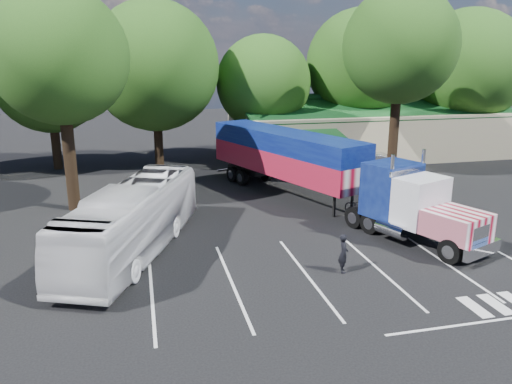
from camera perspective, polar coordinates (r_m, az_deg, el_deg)
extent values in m
plane|color=black|center=(26.61, 1.64, -4.18)|extent=(120.00, 120.00, 0.00)
cube|color=#C1AA8F|center=(47.43, 12.55, 6.71)|extent=(24.00, 11.00, 4.00)
cube|color=#15491F|center=(44.99, 14.07, 9.37)|extent=(24.20, 6.25, 2.10)
cube|color=#15491F|center=(49.28, 11.51, 10.02)|extent=(24.20, 6.25, 2.10)
cube|color=#C1AA8F|center=(39.31, 5.51, 4.35)|extent=(5.00, 2.50, 2.80)
cube|color=#15491F|center=(37.84, 6.20, 6.21)|extent=(5.40, 3.19, 0.80)
cylinder|color=black|center=(43.06, -21.89, 5.09)|extent=(0.70, 0.70, 4.00)
sphere|color=#1E4C15|center=(42.53, -22.60, 11.92)|extent=(8.40, 8.40, 8.40)
cylinder|color=black|center=(40.99, -11.08, 5.66)|extent=(0.70, 0.70, 4.30)
sphere|color=#1E4C15|center=(40.43, -11.52, 13.92)|extent=(10.00, 10.00, 10.00)
cylinder|color=black|center=(43.59, 0.82, 6.06)|extent=(0.70, 0.70, 3.60)
sphere|color=#1E4C15|center=(43.06, 0.85, 12.37)|extent=(8.00, 8.00, 8.00)
cylinder|color=black|center=(46.97, 11.46, 6.99)|extent=(0.70, 0.70, 4.50)
sphere|color=#1E4C15|center=(46.49, 11.86, 14.14)|extent=(9.60, 9.60, 9.60)
cylinder|color=black|center=(50.99, 22.36, 6.45)|extent=(0.70, 0.70, 3.90)
sphere|color=#1E4C15|center=(50.52, 23.05, 13.01)|extent=(10.40, 10.40, 10.40)
cylinder|color=black|center=(31.04, -20.48, 3.45)|extent=(0.70, 0.70, 6.00)
sphere|color=#1E4C15|center=(30.46, -21.55, 14.27)|extent=(7.60, 7.60, 7.60)
cylinder|color=black|center=(37.76, 15.44, 6.26)|extent=(0.70, 0.70, 6.50)
sphere|color=#1E4C15|center=(37.33, 16.15, 15.76)|extent=(8.00, 8.00, 8.00)
cube|color=black|center=(26.06, 17.34, -3.57)|extent=(3.58, 6.97, 0.25)
cube|color=white|center=(24.14, 24.46, -6.07)|extent=(2.45, 1.18, 0.56)
cube|color=white|center=(24.03, 24.21, -4.58)|extent=(1.18, 0.56, 0.91)
cube|color=white|center=(24.53, 21.95, -3.43)|extent=(3.07, 3.13, 1.17)
cube|color=silver|center=(25.44, 18.30, -0.99)|extent=(2.96, 2.45, 2.33)
cube|color=black|center=(24.94, 19.60, -0.22)|extent=(2.20, 0.94, 1.01)
cube|color=white|center=(25.62, 17.01, 2.29)|extent=(2.49, 1.07, 0.25)
cube|color=#0B1752|center=(26.46, 15.20, 0.34)|extent=(3.11, 2.83, 2.74)
cylinder|color=white|center=(24.94, 15.12, 0.28)|extent=(0.24, 0.24, 3.45)
cylinder|color=white|center=(26.73, 18.35, 1.03)|extent=(0.24, 0.24, 3.45)
cylinder|color=white|center=(25.09, 15.23, -4.13)|extent=(1.22, 1.76, 0.67)
cylinder|color=white|center=(27.17, 18.96, -2.93)|extent=(1.22, 1.76, 0.67)
cube|color=white|center=(32.64, 3.27, 3.50)|extent=(7.27, 13.04, 1.52)
cube|color=#09115C|center=(32.38, 3.31, 5.87)|extent=(7.27, 13.04, 1.22)
cube|color=black|center=(36.28, -0.93, 2.61)|extent=(2.45, 3.75, 0.36)
cube|color=black|center=(28.56, 8.93, -1.47)|extent=(0.16, 0.16, 1.42)
cube|color=black|center=(29.53, 10.92, -1.00)|extent=(0.16, 0.16, 1.42)
cube|color=white|center=(38.28, -2.90, 2.66)|extent=(2.31, 1.02, 0.12)
cylinder|color=black|center=(23.73, 21.32, -6.35)|extent=(0.74, 1.17, 1.12)
cylinder|color=black|center=(25.45, 24.02, -5.18)|extent=(0.74, 1.17, 1.12)
cylinder|color=black|center=(26.36, 12.93, -3.48)|extent=(0.74, 1.17, 1.12)
cylinder|color=black|center=(27.92, 15.88, -2.62)|extent=(0.74, 1.17, 1.12)
cylinder|color=black|center=(27.08, 11.19, -2.87)|extent=(0.74, 1.17, 1.12)
cylinder|color=black|center=(28.59, 14.16, -2.06)|extent=(0.74, 1.17, 1.12)
cylinder|color=black|center=(35.12, -1.62, 1.66)|extent=(0.74, 1.17, 1.12)
cylinder|color=black|center=(36.30, 1.18, 2.13)|extent=(0.74, 1.17, 1.12)
cylinder|color=black|center=(36.11, -2.69, 2.04)|extent=(0.74, 1.17, 1.12)
cylinder|color=black|center=(37.26, 0.08, 2.48)|extent=(0.74, 1.17, 1.12)
imported|color=black|center=(21.51, 9.97, -6.91)|extent=(0.54, 0.70, 1.69)
imported|color=black|center=(29.16, 11.64, -1.69)|extent=(1.51, 1.98, 1.00)
imported|color=silver|center=(23.62, -13.86, -3.10)|extent=(6.88, 11.69, 3.21)
imported|color=#A9ABB1|center=(40.08, 14.20, 3.21)|extent=(4.77, 3.33, 1.49)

